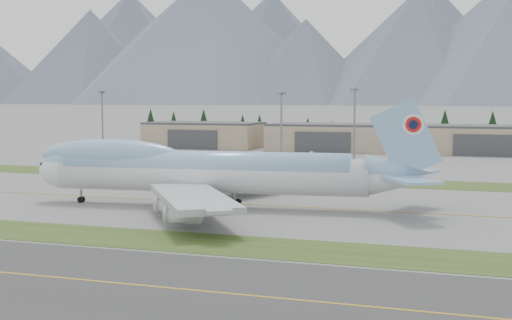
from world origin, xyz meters
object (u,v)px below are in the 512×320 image
(service_vehicle_a, at_px, (311,154))
(service_vehicle_b, at_px, (411,157))
(hangar_left, at_px, (205,135))
(boeing_747_freighter, at_px, (206,171))
(hangar_center, at_px, (330,137))
(hangar_right, at_px, (485,140))

(service_vehicle_a, relative_size, service_vehicle_b, 0.90)
(hangar_left, height_order, service_vehicle_a, hangar_left)
(hangar_left, distance_m, service_vehicle_a, 57.51)
(boeing_747_freighter, relative_size, service_vehicle_b, 21.75)
(hangar_left, bearing_deg, boeing_747_freighter, -67.16)
(hangar_center, bearing_deg, boeing_747_freighter, -86.17)
(hangar_right, relative_size, service_vehicle_b, 12.89)
(hangar_right, bearing_deg, boeing_747_freighter, -107.72)
(service_vehicle_a, bearing_deg, service_vehicle_b, -10.10)
(hangar_right, bearing_deg, hangar_center, 180.00)
(service_vehicle_a, xyz_separation_m, service_vehicle_b, (37.46, -2.14, 0.00))
(hangar_center, distance_m, service_vehicle_b, 43.12)
(hangar_center, xyz_separation_m, service_vehicle_b, (35.32, -24.14, -5.39))
(service_vehicle_a, bearing_deg, hangar_right, 12.66)
(boeing_747_freighter, bearing_deg, hangar_right, 66.31)
(service_vehicle_a, distance_m, service_vehicle_b, 37.53)
(boeing_747_freighter, relative_size, service_vehicle_a, 24.11)
(hangar_left, relative_size, hangar_right, 1.00)
(boeing_747_freighter, bearing_deg, hangar_center, 87.86)
(hangar_left, xyz_separation_m, hangar_center, (55.00, 0.00, 0.00))
(hangar_left, xyz_separation_m, hangar_right, (115.00, 0.00, 0.00))
(hangar_right, xyz_separation_m, service_vehicle_b, (-24.68, -24.14, -5.39))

